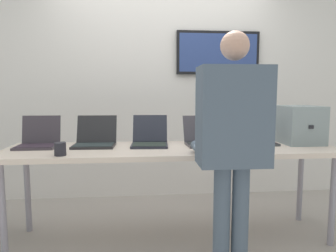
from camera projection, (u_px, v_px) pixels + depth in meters
The scene contains 11 objects.
ground at pixel (172, 239), 2.63m from camera, with size 8.00×8.00×0.04m, color #A59C94.
back_wall at pixel (164, 89), 3.60m from camera, with size 8.00×0.11×2.55m.
workbench at pixel (173, 154), 2.55m from camera, with size 2.75×0.70×0.79m.
equipment_box at pixel (299, 125), 2.74m from camera, with size 0.33×0.39×0.34m.
laptop_station_0 at pixel (38, 140), 2.57m from camera, with size 0.32×0.30×0.26m.
laptop_station_1 at pixel (95, 139), 2.62m from camera, with size 0.36×0.35×0.25m.
laptop_station_2 at pixel (150, 139), 2.65m from camera, with size 0.33×0.39×0.25m.
laptop_station_3 at pixel (205, 138), 2.68m from camera, with size 0.36×0.36×0.25m.
laptop_station_4 at pixel (254, 137), 2.74m from camera, with size 0.34×0.35×0.23m.
person at pixel (232, 134), 1.94m from camera, with size 0.44×0.59×1.62m.
coffee_mug at pixel (60, 149), 2.21m from camera, with size 0.08×0.08×0.10m.
Camera 1 is at (-0.27, -2.49, 1.24)m, focal length 32.54 mm.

